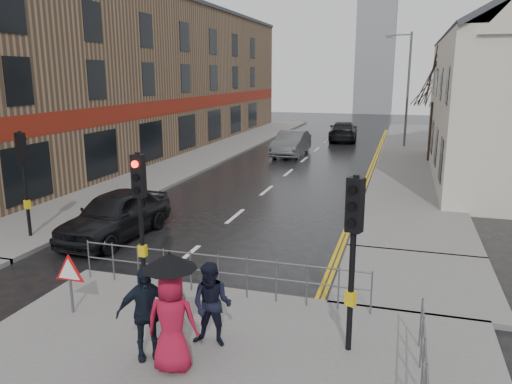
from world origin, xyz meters
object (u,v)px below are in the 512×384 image
Objects in this scene: pedestrian_a at (174,309)px; car_mid at (291,143)px; pedestrian_with_umbrella at (171,309)px; car_parked at (115,215)px; pedestrian_b at (212,305)px; pedestrian_d at (145,313)px.

car_mid is (-3.15, 24.16, -0.13)m from pedestrian_a.
pedestrian_with_umbrella is 8.40m from car_parked.
pedestrian_b is 0.34× the size of car_mid.
car_mid reaches higher than car_parked.
car_parked is at bearing -94.56° from car_mid.
car_mid is (-3.45, 24.84, -0.49)m from pedestrian_with_umbrella.
pedestrian_d is (-1.01, -0.75, 0.05)m from pedestrian_b.
car_parked is at bearing 132.57° from pedestrian_a.
pedestrian_with_umbrella is 25.08m from car_mid.
pedestrian_d is 0.38× the size of car_parked.
pedestrian_with_umbrella reaches higher than pedestrian_b.
pedestrian_a is 0.58m from pedestrian_d.
pedestrian_b is 1.26m from pedestrian_d.
pedestrian_a is 7.67m from car_parked.
pedestrian_d reaches higher than pedestrian_a.
car_parked is at bearing 133.16° from pedestrian_b.
pedestrian_with_umbrella is at bearing -53.87° from pedestrian_d.
pedestrian_a is 0.90× the size of pedestrian_d.
pedestrian_d is at bearing -82.52° from car_mid.
pedestrian_a is 0.82m from pedestrian_with_umbrella.
pedestrian_a is at bearing 16.74° from pedestrian_d.
pedestrian_a is 0.96× the size of pedestrian_b.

